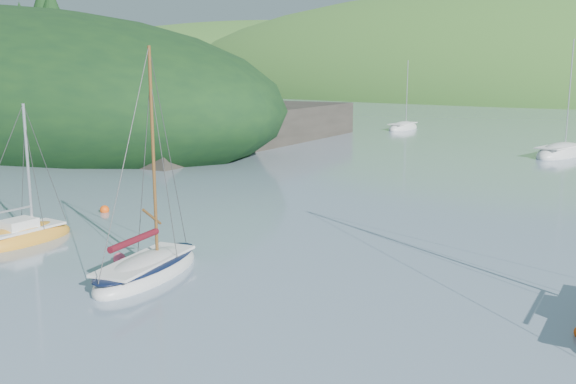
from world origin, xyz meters
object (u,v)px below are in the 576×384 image
Objects in this scene: distant_sloop_c at (403,128)px; sailboat_yellow at (21,238)px; distant_sloop_a at (560,154)px; daysailer_white at (147,270)px.

sailboat_yellow is at bearing -81.08° from distant_sloop_c.
distant_sloop_c is (-22.81, 13.03, -0.02)m from distant_sloop_a.
distant_sloop_c is at bearing 96.04° from sailboat_yellow.
distant_sloop_a reaches higher than distant_sloop_c.
distant_sloop_c is at bearing 156.02° from distant_sloop_a.
distant_sloop_a is at bearing 70.78° from sailboat_yellow.
sailboat_yellow is 0.71× the size of distant_sloop_c.
sailboat_yellow is at bearing 166.30° from daysailer_white.
distant_sloop_c is at bearing 93.02° from daysailer_white.
daysailer_white is at bearing -86.03° from distant_sloop_a.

